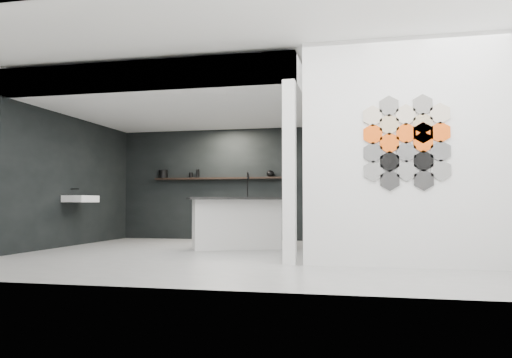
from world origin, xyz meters
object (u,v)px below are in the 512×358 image
object	(u,v)px
kettle	(270,174)
glass_bowl	(285,174)
partition_panel	(404,152)
wall_basin	(81,199)
stockpot	(163,174)
kitchen_island	(236,222)
glass_vase	(285,174)
bottle_dark	(198,174)
utensil_cup	(191,175)

from	to	relation	value
kettle	glass_bowl	world-z (taller)	kettle
partition_panel	wall_basin	distance (m)	5.78
wall_basin	kettle	distance (m)	3.75
stockpot	glass_bowl	distance (m)	2.68
partition_panel	kitchen_island	world-z (taller)	partition_panel
glass_vase	kettle	bearing A→B (deg)	180.00
bottle_dark	stockpot	bearing A→B (deg)	180.00
glass_bowl	utensil_cup	size ratio (longest dim) A/B	1.13
glass_bowl	kettle	bearing A→B (deg)	180.00
wall_basin	glass_bowl	xyz separation A→B (m)	(3.39, 2.07, 0.51)
kettle	glass_vase	distance (m)	0.31
wall_basin	stockpot	xyz separation A→B (m)	(0.71, 2.07, 0.55)
wall_basin	stockpot	distance (m)	2.25
bottle_dark	wall_basin	bearing A→B (deg)	-125.98
kettle	glass_bowl	size ratio (longest dim) A/B	1.29
kitchen_island	utensil_cup	world-z (taller)	utensil_cup
stockpot	utensil_cup	world-z (taller)	stockpot
kitchen_island	bottle_dark	size ratio (longest dim) A/B	10.31
stockpot	glass_vase	bearing A→B (deg)	0.00
utensil_cup	partition_panel	bearing A→B (deg)	-43.16
wall_basin	kettle	world-z (taller)	kettle
stockpot	glass_bowl	xyz separation A→B (m)	(2.68, 0.00, -0.04)
stockpot	glass_vase	xyz separation A→B (m)	(2.68, 0.00, -0.02)
partition_panel	glass_vase	size ratio (longest dim) A/B	22.48
partition_panel	glass_bowl	world-z (taller)	partition_panel
bottle_dark	glass_bowl	bearing A→B (deg)	0.00
wall_basin	stockpot	world-z (taller)	stockpot
bottle_dark	utensil_cup	world-z (taller)	bottle_dark
kitchen_island	glass_bowl	bearing A→B (deg)	49.92
glass_bowl	bottle_dark	distance (m)	1.89
kitchen_island	stockpot	bearing A→B (deg)	113.06
stockpot	wall_basin	bearing A→B (deg)	-108.94
glass_vase	bottle_dark	world-z (taller)	bottle_dark
wall_basin	glass_vase	xyz separation A→B (m)	(3.39, 2.07, 0.53)
partition_panel	bottle_dark	world-z (taller)	partition_panel
wall_basin	utensil_cup	distance (m)	2.52
partition_panel	bottle_dark	size ratio (longest dim) A/B	16.05
stockpot	bottle_dark	distance (m)	0.79
stockpot	bottle_dark	xyz separation A→B (m)	(0.79, 0.00, 0.00)
kitchen_island	kettle	distance (m)	2.17
glass_bowl	partition_panel	bearing A→B (deg)	-61.77
partition_panel	bottle_dark	xyz separation A→B (m)	(-3.97, 3.87, 0.01)
kettle	bottle_dark	distance (m)	1.58
partition_panel	stockpot	xyz separation A→B (m)	(-4.76, 3.87, 0.00)
stockpot	glass_vase	size ratio (longest dim) A/B	1.67
utensil_cup	stockpot	bearing A→B (deg)	180.00
stockpot	kettle	bearing A→B (deg)	0.00
glass_bowl	utensil_cup	xyz separation A→B (m)	(-2.05, 0.00, 0.01)
partition_panel	stockpot	distance (m)	6.13
partition_panel	glass_vase	xyz separation A→B (m)	(-2.08, 3.87, -0.02)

